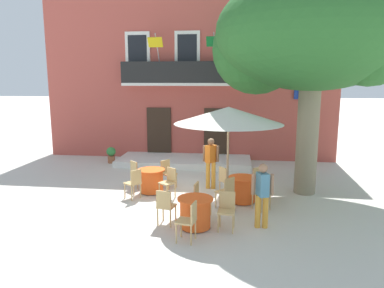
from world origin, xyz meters
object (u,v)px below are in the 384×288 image
cafe_chair_middle_1 (263,191)px  cafe_chair_middle_3 (225,179)px  cafe_chair_front_1 (134,182)px  plane_tree (310,37)px  cafe_chair_middle_0 (227,191)px  cafe_umbrella (228,116)px  cafe_table_near_tree (195,213)px  cafe_chair_front_3 (167,172)px  cafe_chair_near_tree_1 (189,219)px  cafe_chair_near_tree_3 (200,197)px  cafe_table_middle (243,189)px  pedestrian_near_entrance (211,160)px  cafe_table_front (151,181)px  cafe_chair_front_2 (169,181)px  cafe_chair_near_tree_2 (227,208)px  ground_planter_left (111,154)px  cafe_chair_front_0 (137,172)px  cafe_chair_middle_2 (260,180)px  pedestrian_mid_plaza (262,192)px  cafe_chair_near_tree_0 (165,205)px

cafe_chair_middle_1 → cafe_chair_middle_3: size_ratio=1.00×
cafe_chair_front_1 → plane_tree: bearing=14.2°
cafe_chair_middle_0 → cafe_umbrella: bearing=-76.8°
cafe_table_near_tree → cafe_chair_front_3: cafe_chair_front_3 is taller
cafe_chair_near_tree_1 → cafe_chair_near_tree_3: same height
cafe_chair_middle_0 → cafe_table_middle: bearing=53.3°
cafe_chair_middle_1 → pedestrian_near_entrance: 2.39m
cafe_umbrella → cafe_table_front: bearing=152.7°
cafe_chair_near_tree_1 → cafe_umbrella: size_ratio=0.31×
cafe_chair_front_2 → cafe_table_front: bearing=148.4°
cafe_chair_near_tree_2 → cafe_chair_front_2: same height
cafe_chair_front_3 → pedestrian_near_entrance: pedestrian_near_entrance is taller
cafe_chair_near_tree_1 → ground_planter_left: cafe_chair_near_tree_1 is taller
cafe_chair_front_1 → pedestrian_near_entrance: 2.61m
cafe_umbrella → plane_tree: bearing=39.3°
cafe_chair_near_tree_1 → cafe_chair_front_0: bearing=120.8°
plane_tree → cafe_chair_middle_0: 5.20m
cafe_chair_middle_0 → cafe_chair_front_1: (-2.79, 0.52, 0.00)m
cafe_chair_near_tree_3 → cafe_chair_middle_1: size_ratio=1.00×
cafe_table_middle → ground_planter_left: bearing=141.7°
cafe_table_middle → cafe_chair_front_0: size_ratio=0.95×
cafe_chair_near_tree_2 → cafe_chair_middle_2: size_ratio=1.00×
cafe_chair_near_tree_3 → cafe_chair_middle_3: size_ratio=1.00×
cafe_chair_front_3 → pedestrian_mid_plaza: 4.18m
ground_planter_left → pedestrian_near_entrance: (4.52, -3.13, 0.56)m
cafe_table_near_tree → cafe_table_front: 3.09m
cafe_chair_front_3 → ground_planter_left: bearing=134.3°
cafe_chair_middle_3 → cafe_umbrella: cafe_umbrella is taller
cafe_chair_middle_1 → pedestrian_near_entrance: (-1.59, 1.74, 0.42)m
plane_tree → cafe_chair_middle_2: 4.54m
pedestrian_near_entrance → pedestrian_mid_plaza: bearing=-64.3°
cafe_chair_middle_2 → cafe_chair_front_2: size_ratio=1.00×
cafe_chair_near_tree_1 → ground_planter_left: size_ratio=1.32×
cafe_chair_middle_0 → plane_tree: bearing=37.9°
cafe_chair_near_tree_0 → ground_planter_left: (-3.63, 6.30, -0.14)m
cafe_chair_front_1 → cafe_chair_near_tree_1: bearing=-52.9°
plane_tree → cafe_chair_middle_3: plane_tree is taller
cafe_chair_middle_0 → ground_planter_left: cafe_chair_middle_0 is taller
plane_tree → cafe_chair_near_tree_0: 6.52m
cafe_chair_middle_1 → cafe_table_near_tree: bearing=-138.8°
pedestrian_near_entrance → cafe_chair_front_2: bearing=-138.2°
cafe_chair_near_tree_0 → cafe_chair_middle_1: bearing=30.0°
cafe_chair_middle_0 → pedestrian_near_entrance: 1.98m
cafe_chair_middle_0 → cafe_table_near_tree: bearing=-116.8°
cafe_chair_near_tree_1 → cafe_table_front: (-1.65, 3.33, -0.14)m
cafe_chair_middle_2 → cafe_chair_front_3: same height
cafe_chair_middle_2 → cafe_chair_front_0: bearing=173.1°
cafe_chair_front_2 → pedestrian_mid_plaza: (2.65, -1.95, 0.37)m
cafe_chair_near_tree_2 → cafe_chair_middle_2: same height
cafe_table_middle → cafe_chair_front_3: bearing=153.8°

